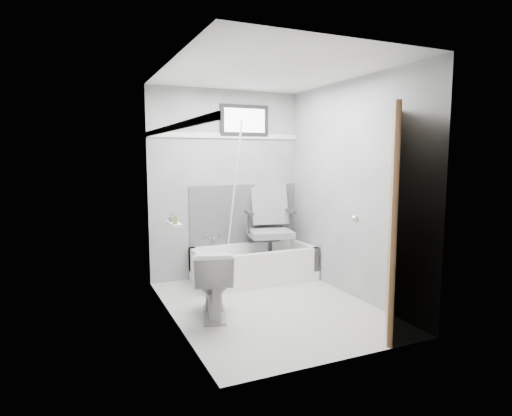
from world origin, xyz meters
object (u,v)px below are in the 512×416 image
soap_bottle_a (175,218)px  bathtub (254,264)px  soap_bottle_b (172,217)px  door (441,224)px  toilet (213,283)px  office_chair (270,227)px

soap_bottle_a → bathtub: bearing=33.1°
soap_bottle_a → soap_bottle_b: (0.00, 0.14, -0.01)m
bathtub → door: door is taller
door → bathtub: bearing=108.7°
toilet → door: bearing=158.1°
bathtub → soap_bottle_a: size_ratio=15.53×
bathtub → office_chair: bearing=8.4°
bathtub → office_chair: (0.24, 0.04, 0.46)m
toilet → office_chair: bearing=-121.6°
toilet → bathtub: bearing=-115.6°
door → soap_bottle_a: (-1.92, 1.45, -0.03)m
bathtub → toilet: bearing=-132.0°
bathtub → door: bearing=-71.3°
toilet → soap_bottle_b: size_ratio=7.53×
office_chair → door: (0.51, -2.25, 0.33)m
bathtub → soap_bottle_a: soap_bottle_a is taller
bathtub → door: (0.75, -2.21, 0.79)m
office_chair → soap_bottle_a: size_ratio=11.29×
door → soap_bottle_b: 2.49m
bathtub → soap_bottle_b: size_ratio=16.54×
door → toilet: bearing=141.6°
office_chair → soap_bottle_a: office_chair is taller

